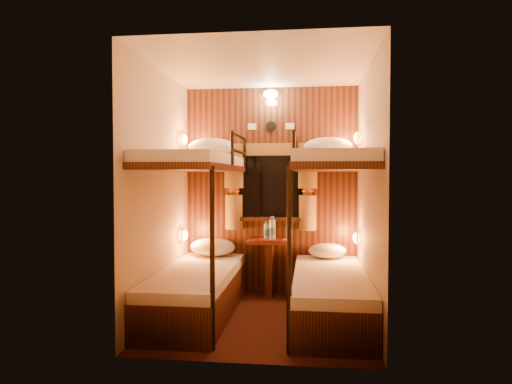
# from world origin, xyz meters

# --- Properties ---
(floor) EXTENTS (2.10, 2.10, 0.00)m
(floor) POSITION_xyz_m (0.00, 0.00, 0.00)
(floor) COLOR black
(floor) RESTS_ON ground
(ceiling) EXTENTS (2.10, 2.10, 0.00)m
(ceiling) POSITION_xyz_m (0.00, 0.00, 2.40)
(ceiling) COLOR silver
(ceiling) RESTS_ON wall_back
(wall_back) EXTENTS (2.40, 0.00, 2.40)m
(wall_back) POSITION_xyz_m (0.00, 1.05, 1.20)
(wall_back) COLOR #C6B293
(wall_back) RESTS_ON floor
(wall_front) EXTENTS (2.40, 0.00, 2.40)m
(wall_front) POSITION_xyz_m (0.00, -1.05, 1.20)
(wall_front) COLOR #C6B293
(wall_front) RESTS_ON floor
(wall_left) EXTENTS (0.00, 2.40, 2.40)m
(wall_left) POSITION_xyz_m (-1.00, 0.00, 1.20)
(wall_left) COLOR #C6B293
(wall_left) RESTS_ON floor
(wall_right) EXTENTS (0.00, 2.40, 2.40)m
(wall_right) POSITION_xyz_m (1.00, 0.00, 1.20)
(wall_right) COLOR #C6B293
(wall_right) RESTS_ON floor
(back_panel) EXTENTS (2.00, 0.03, 2.40)m
(back_panel) POSITION_xyz_m (0.00, 1.04, 1.20)
(back_panel) COLOR black
(back_panel) RESTS_ON floor
(bunk_left) EXTENTS (0.72, 1.90, 1.82)m
(bunk_left) POSITION_xyz_m (-0.65, 0.07, 0.56)
(bunk_left) COLOR black
(bunk_left) RESTS_ON floor
(bunk_right) EXTENTS (0.72, 1.90, 1.82)m
(bunk_right) POSITION_xyz_m (0.65, 0.07, 0.56)
(bunk_right) COLOR black
(bunk_right) RESTS_ON floor
(window) EXTENTS (1.00, 0.12, 0.79)m
(window) POSITION_xyz_m (0.00, 1.00, 1.18)
(window) COLOR black
(window) RESTS_ON back_panel
(curtains) EXTENTS (1.10, 0.22, 1.00)m
(curtains) POSITION_xyz_m (0.00, 0.97, 1.26)
(curtains) COLOR olive
(curtains) RESTS_ON back_panel
(back_fixtures) EXTENTS (0.54, 0.09, 0.48)m
(back_fixtures) POSITION_xyz_m (0.00, 1.00, 2.25)
(back_fixtures) COLOR black
(back_fixtures) RESTS_ON back_panel
(reading_lamps) EXTENTS (2.00, 0.20, 1.25)m
(reading_lamps) POSITION_xyz_m (-0.00, 0.70, 1.24)
(reading_lamps) COLOR orange
(reading_lamps) RESTS_ON wall_left
(table) EXTENTS (0.50, 0.34, 0.66)m
(table) POSITION_xyz_m (0.00, 0.85, 0.41)
(table) COLOR #4E2012
(table) RESTS_ON floor
(bottle_left) EXTENTS (0.08, 0.08, 0.27)m
(bottle_left) POSITION_xyz_m (0.03, 0.82, 0.76)
(bottle_left) COLOR #99BFE5
(bottle_left) RESTS_ON table
(bottle_right) EXTENTS (0.06, 0.06, 0.21)m
(bottle_right) POSITION_xyz_m (-0.04, 0.85, 0.74)
(bottle_right) COLOR #99BFE5
(bottle_right) RESTS_ON table
(sachet_a) EXTENTS (0.09, 0.07, 0.01)m
(sachet_a) POSITION_xyz_m (0.21, 0.86, 0.65)
(sachet_a) COLOR silver
(sachet_a) RESTS_ON table
(sachet_b) EXTENTS (0.09, 0.08, 0.01)m
(sachet_b) POSITION_xyz_m (0.20, 0.85, 0.65)
(sachet_b) COLOR silver
(sachet_b) RESTS_ON table
(pillow_lower_left) EXTENTS (0.52, 0.37, 0.20)m
(pillow_lower_left) POSITION_xyz_m (-0.65, 0.80, 0.56)
(pillow_lower_left) COLOR white
(pillow_lower_left) RESTS_ON bunk_left
(pillow_lower_right) EXTENTS (0.42, 0.30, 0.16)m
(pillow_lower_right) POSITION_xyz_m (0.65, 0.81, 0.54)
(pillow_lower_right) COLOR white
(pillow_lower_right) RESTS_ON bunk_right
(pillow_upper_left) EXTENTS (0.54, 0.39, 0.21)m
(pillow_upper_left) POSITION_xyz_m (-0.65, 0.77, 1.69)
(pillow_upper_left) COLOR white
(pillow_upper_left) RESTS_ON bunk_left
(pillow_upper_right) EXTENTS (0.53, 0.38, 0.21)m
(pillow_upper_right) POSITION_xyz_m (0.65, 0.77, 1.69)
(pillow_upper_right) COLOR white
(pillow_upper_right) RESTS_ON bunk_right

